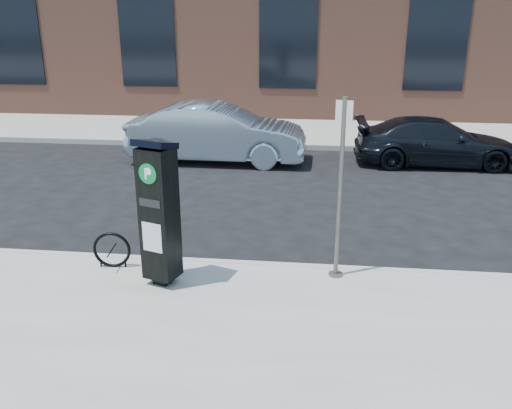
# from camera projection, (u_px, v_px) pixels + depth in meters

# --- Properties ---
(ground) EXTENTS (120.00, 120.00, 0.00)m
(ground) POSITION_uv_depth(u_px,v_px,m) (240.00, 270.00, 8.42)
(ground) COLOR black
(ground) RESTS_ON ground
(sidewalk_far) EXTENTS (60.00, 12.00, 0.15)m
(sidewalk_far) POSITION_uv_depth(u_px,v_px,m) (290.00, 112.00, 21.51)
(sidewalk_far) COLOR gray
(sidewalk_far) RESTS_ON ground
(curb_near) EXTENTS (60.00, 0.12, 0.16)m
(curb_near) POSITION_uv_depth(u_px,v_px,m) (240.00, 266.00, 8.38)
(curb_near) COLOR #9E9B93
(curb_near) RESTS_ON ground
(curb_far) EXTENTS (60.00, 0.12, 0.16)m
(curb_far) POSITION_uv_depth(u_px,v_px,m) (278.00, 146.00, 15.91)
(curb_far) COLOR #9E9B93
(curb_far) RESTS_ON ground
(building) EXTENTS (28.00, 10.05, 8.25)m
(building) POSITION_uv_depth(u_px,v_px,m) (295.00, 4.00, 22.96)
(building) COLOR brown
(building) RESTS_ON ground
(parking_kiosk) EXTENTS (0.59, 0.56, 2.10)m
(parking_kiosk) POSITION_uv_depth(u_px,v_px,m) (159.00, 212.00, 7.37)
(parking_kiosk) COLOR black
(parking_kiosk) RESTS_ON sidewalk_near
(sign_pole) EXTENTS (0.23, 0.21, 2.60)m
(sign_pole) POSITION_uv_depth(u_px,v_px,m) (340.00, 191.00, 7.51)
(sign_pole) COLOR #4B4642
(sign_pole) RESTS_ON sidewalk_near
(bike_rack) EXTENTS (0.57, 0.10, 0.57)m
(bike_rack) POSITION_uv_depth(u_px,v_px,m) (112.00, 250.00, 8.11)
(bike_rack) COLOR black
(bike_rack) RESTS_ON sidewalk_near
(car_silver) EXTENTS (4.70, 1.68, 1.54)m
(car_silver) POSITION_uv_depth(u_px,v_px,m) (217.00, 133.00, 14.38)
(car_silver) COLOR #90A6B7
(car_silver) RESTS_ON ground
(car_dark) EXTENTS (4.22, 1.79, 1.21)m
(car_dark) POSITION_uv_depth(u_px,v_px,m) (436.00, 142.00, 14.12)
(car_dark) COLOR black
(car_dark) RESTS_ON ground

